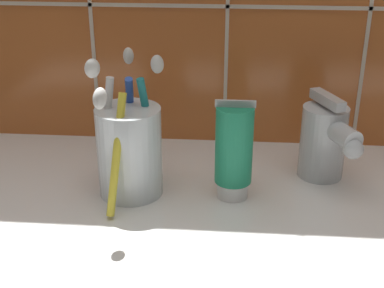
% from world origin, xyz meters
% --- Properties ---
extents(sink_counter, '(0.74, 0.40, 0.02)m').
position_xyz_m(sink_counter, '(0.00, 0.00, 0.01)').
color(sink_counter, white).
rests_on(sink_counter, ground).
extents(toothbrush_cup, '(0.09, 0.16, 0.17)m').
position_xyz_m(toothbrush_cup, '(-0.09, 0.03, 0.08)').
color(toothbrush_cup, silver).
rests_on(toothbrush_cup, sink_counter).
extents(toothpaste_tube, '(0.05, 0.04, 0.12)m').
position_xyz_m(toothpaste_tube, '(0.03, 0.03, 0.08)').
color(toothpaste_tube, white).
rests_on(toothpaste_tube, sink_counter).
extents(sink_faucet, '(0.06, 0.10, 0.11)m').
position_xyz_m(sink_faucet, '(0.15, 0.09, 0.07)').
color(sink_faucet, silver).
rests_on(sink_faucet, sink_counter).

